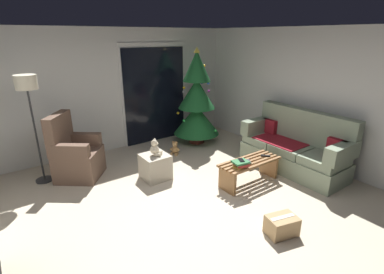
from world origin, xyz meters
TOP-DOWN VIEW (x-y plane):
  - ground_plane at (0.00, 0.00)m, footprint 7.00×7.00m
  - wall_back at (0.00, 3.06)m, footprint 5.72×0.12m
  - wall_right at (2.86, 0.00)m, footprint 0.12×6.00m
  - patio_door_frame at (1.02, 2.99)m, footprint 1.60×0.02m
  - patio_door_glass at (1.02, 2.97)m, footprint 1.50×0.02m
  - couch at (2.32, 0.13)m, footprint 0.78×1.94m
  - coffee_table at (1.23, 0.22)m, footprint 1.10×0.40m
  - remote_graphite at (1.16, 0.18)m, footprint 0.12×0.15m
  - remote_black at (1.57, 0.18)m, footprint 0.14×0.14m
  - book_stack at (0.93, 0.13)m, footprint 0.27×0.23m
  - cell_phone at (0.95, 0.16)m, footprint 0.12×0.16m
  - christmas_tree at (1.67, 2.29)m, footprint 1.03×1.03m
  - armchair at (-1.04, 2.13)m, footprint 0.96×0.96m
  - floor_lamp at (-1.55, 2.31)m, footprint 0.32×0.32m
  - ottoman at (0.04, 1.28)m, footprint 0.44×0.44m
  - teddy_bear_cream at (0.05, 1.27)m, footprint 0.22×0.21m
  - teddy_bear_honey_by_tree at (0.88, 1.98)m, footprint 0.22×0.21m
  - cardboard_box_taped_mid_floor at (0.59, -0.94)m, footprint 0.42×0.35m

SIDE VIEW (x-z plane):
  - ground_plane at x=0.00m, z-range 0.00..0.00m
  - teddy_bear_honey_by_tree at x=0.88m, z-range -0.02..0.26m
  - cardboard_box_taped_mid_floor at x=0.59m, z-range 0.00..0.24m
  - ottoman at x=0.04m, z-range 0.00..0.43m
  - coffee_table at x=1.23m, z-range 0.07..0.47m
  - couch at x=2.32m, z-range -0.14..0.94m
  - armchair at x=-1.04m, z-range -0.16..0.97m
  - remote_graphite at x=1.16m, z-range 0.41..0.43m
  - remote_black at x=1.57m, z-range 0.41..0.43m
  - book_stack at x=0.93m, z-range 0.41..0.51m
  - cell_phone at x=0.95m, z-range 0.51..0.52m
  - teddy_bear_cream at x=0.05m, z-range 0.41..0.69m
  - christmas_tree at x=1.67m, z-range -0.12..1.99m
  - patio_door_glass at x=1.02m, z-range 0.00..2.10m
  - patio_door_frame at x=1.02m, z-range 0.00..2.20m
  - wall_back at x=0.00m, z-range 0.00..2.50m
  - wall_right at x=2.86m, z-range 0.00..2.50m
  - floor_lamp at x=-1.55m, z-range 0.61..2.40m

